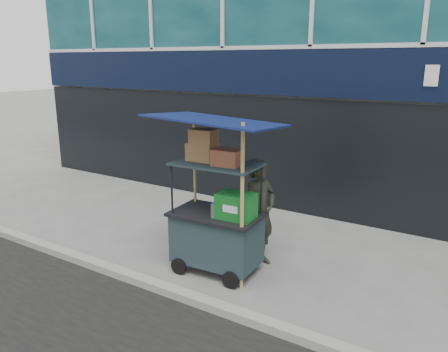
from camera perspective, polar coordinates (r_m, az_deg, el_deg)
The scene contains 4 objects.
ground at distance 6.31m, azimuth -3.89°, elevation -15.08°, with size 80.00×80.00×0.00m, color slate.
curb at distance 6.14m, azimuth -5.04°, elevation -15.36°, with size 80.00×0.18×0.12m, color gray.
vendor_cart at distance 6.56m, azimuth -0.85°, elevation -5.60°, with size 1.87×1.37×2.43m.
vendor_man at distance 6.79m, azimuth 4.62°, elevation -4.86°, with size 0.63×0.41×1.72m, color #272A1E.
Camera 1 is at (3.27, -4.39, 3.15)m, focal length 35.00 mm.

